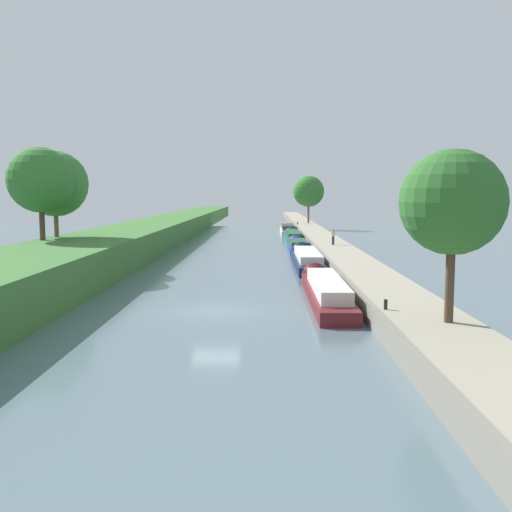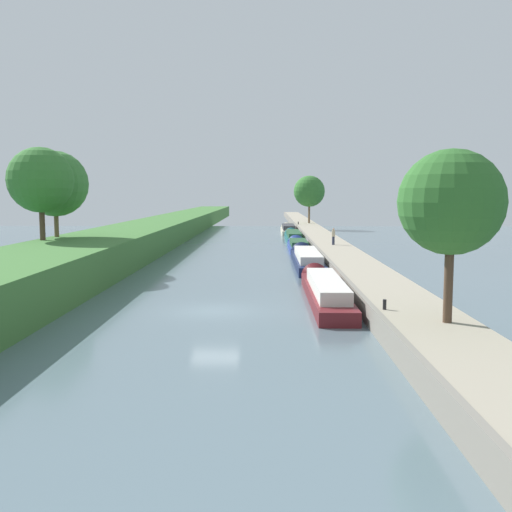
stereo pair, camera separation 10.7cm
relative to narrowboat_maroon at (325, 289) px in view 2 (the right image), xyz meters
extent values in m
plane|color=slate|center=(-6.06, -3.48, -0.59)|extent=(160.00, 160.00, 0.00)
cube|color=#9E937F|center=(3.33, -3.48, -0.06)|extent=(3.58, 260.00, 1.04)
cube|color=gray|center=(1.41, -3.48, -0.04)|extent=(0.25, 260.00, 1.09)
cube|color=maroon|center=(0.00, -0.67, -0.22)|extent=(1.95, 13.39, 0.72)
cube|color=silver|center=(0.00, -1.34, 0.49)|extent=(1.60, 9.38, 0.70)
cone|color=maroon|center=(0.00, 6.61, -0.22)|extent=(1.86, 1.17, 1.86)
cube|color=#141E42|center=(0.06, 15.47, -0.22)|extent=(2.16, 13.91, 0.72)
cube|color=silver|center=(0.06, 14.78, 0.47)|extent=(1.77, 9.73, 0.66)
cone|color=#141E42|center=(0.06, 23.07, -0.22)|extent=(2.05, 1.30, 2.05)
cube|color=#283D93|center=(0.06, 29.25, -0.30)|extent=(2.08, 9.50, 0.57)
cube|color=#234C2D|center=(0.06, 28.77, 0.28)|extent=(1.70, 6.65, 0.59)
cone|color=#283D93|center=(0.06, 34.62, -0.30)|extent=(1.97, 1.25, 1.97)
cube|color=#195B60|center=(0.12, 42.44, -0.28)|extent=(1.95, 14.35, 0.60)
cube|color=#234C2D|center=(0.12, 41.72, 0.34)|extent=(1.60, 10.04, 0.65)
cone|color=#195B60|center=(0.12, 50.20, -0.28)|extent=(1.85, 1.17, 1.85)
cube|color=beige|center=(-0.03, 56.50, -0.26)|extent=(2.15, 11.47, 0.66)
cube|color=#333338|center=(-0.03, 55.92, 0.43)|extent=(1.77, 8.03, 0.70)
cone|color=beige|center=(-0.03, 62.88, -0.26)|extent=(2.05, 1.29, 2.05)
cylinder|color=#4C3828|center=(3.81, -10.65, 2.27)|extent=(0.36, 0.36, 3.62)
sphere|color=#2D6628|center=(3.81, -10.65, 5.22)|extent=(4.14, 4.14, 4.14)
cylinder|color=brown|center=(3.88, 66.77, 2.45)|extent=(0.35, 0.35, 3.98)
sphere|color=#33702D|center=(3.88, 66.77, 5.90)|extent=(5.31, 5.31, 5.31)
cylinder|color=brown|center=(-20.57, 13.89, 3.43)|extent=(0.37, 0.37, 2.86)
sphere|color=#387533|center=(-20.57, 13.89, 6.33)|extent=(5.32, 5.32, 5.32)
cylinder|color=#4C3828|center=(-20.44, 10.56, 3.60)|extent=(0.41, 0.41, 3.20)
sphere|color=#33702D|center=(-20.44, 10.56, 6.56)|extent=(4.95, 4.95, 4.95)
cylinder|color=#282D42|center=(3.27, 24.52, 0.87)|extent=(0.26, 0.26, 0.82)
cylinder|color=tan|center=(3.27, 24.52, 1.59)|extent=(0.34, 0.34, 0.62)
sphere|color=tan|center=(3.27, 24.52, 2.01)|extent=(0.22, 0.22, 0.22)
cylinder|color=black|center=(1.84, -8.12, 0.68)|extent=(0.16, 0.16, 0.45)
cylinder|color=black|center=(1.84, 62.96, 0.68)|extent=(0.16, 0.16, 0.45)
camera|label=1|loc=(-3.47, -33.59, 5.56)|focal=41.06mm
camera|label=2|loc=(-3.36, -33.59, 5.56)|focal=41.06mm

